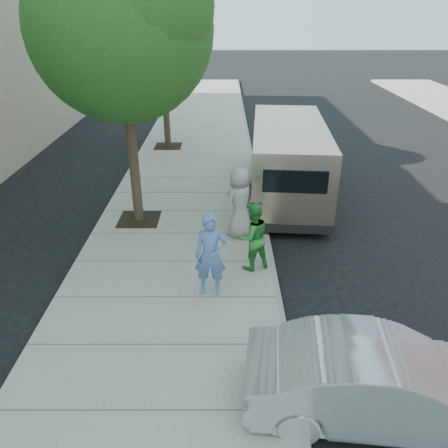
{
  "coord_description": "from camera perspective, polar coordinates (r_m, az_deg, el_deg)",
  "views": [
    {
      "loc": [
        0.23,
        -9.35,
        5.88
      ],
      "look_at": [
        0.24,
        0.18,
        1.1
      ],
      "focal_mm": 35.0,
      "sensor_mm": 36.0,
      "label": 1
    }
  ],
  "objects": [
    {
      "name": "person_green_shirt",
      "position": [
        10.32,
        3.78,
        -1.69
      ],
      "size": [
        1.0,
        0.9,
        1.69
      ],
      "primitive_type": "imported",
      "rotation": [
        0.0,
        0.0,
        3.53
      ],
      "color": "#2C8832",
      "rests_on": "sidewalk"
    },
    {
      "name": "person_striped_polo",
      "position": [
        12.78,
        4.32,
        4.38
      ],
      "size": [
        0.98,
        1.12,
        1.81
      ],
      "primitive_type": "imported",
      "rotation": [
        0.0,
        0.0,
        4.09
      ],
      "color": "gray",
      "rests_on": "sidewalk"
    },
    {
      "name": "tree_near",
      "position": [
        12.02,
        -13.18,
        24.42
      ],
      "size": [
        4.62,
        4.6,
        7.53
      ],
      "color": "black",
      "rests_on": "sidewalk"
    },
    {
      "name": "sidewalk",
      "position": [
        11.07,
        -6.45,
        -5.18
      ],
      "size": [
        5.0,
        60.0,
        0.15
      ],
      "primitive_type": "cube",
      "color": "gray",
      "rests_on": "ground"
    },
    {
      "name": "parking_meter",
      "position": [
        10.89,
        4.15,
        0.98
      ],
      "size": [
        0.29,
        0.11,
        1.42
      ],
      "rotation": [
        0.0,
        0.0,
        0.02
      ],
      "color": "gray",
      "rests_on": "sidewalk"
    },
    {
      "name": "person_gray_shirt",
      "position": [
        11.78,
        2.07,
        2.88
      ],
      "size": [
        1.13,
        1.13,
        1.98
      ],
      "primitive_type": "imported",
      "rotation": [
        0.0,
        0.0,
        3.92
      ],
      "color": "#9A9B9D",
      "rests_on": "sidewalk"
    },
    {
      "name": "van",
      "position": [
        14.75,
        8.33,
        8.34
      ],
      "size": [
        2.75,
        6.88,
        2.5
      ],
      "rotation": [
        0.0,
        0.0,
        -0.08
      ],
      "color": "#CEAF94",
      "rests_on": "ground"
    },
    {
      "name": "curb_face",
      "position": [
        11.07,
        6.25,
        -5.17
      ],
      "size": [
        0.12,
        60.0,
        0.16
      ],
      "primitive_type": "cube",
      "color": "gray",
      "rests_on": "ground"
    },
    {
      "name": "tree_far",
      "position": [
        19.54,
        -8.02,
        23.47
      ],
      "size": [
        3.92,
        3.8,
        6.49
      ],
      "color": "black",
      "rests_on": "sidewalk"
    },
    {
      "name": "person_officer",
      "position": [
        9.37,
        -1.77,
        -4.08
      ],
      "size": [
        0.7,
        0.47,
        1.9
      ],
      "primitive_type": "imported",
      "rotation": [
        0.0,
        0.0,
        -0.03
      ],
      "color": "#5676B7",
      "rests_on": "sidewalk"
    },
    {
      "name": "sedan",
      "position": [
        7.54,
        19.96,
        -18.87
      ],
      "size": [
        4.36,
        1.9,
        1.39
      ],
      "primitive_type": "imported",
      "rotation": [
        0.0,
        0.0,
        1.47
      ],
      "color": "#AAACB1",
      "rests_on": "ground"
    },
    {
      "name": "ground",
      "position": [
        11.05,
        -1.24,
        -5.54
      ],
      "size": [
        120.0,
        120.0,
        0.0
      ],
      "primitive_type": "plane",
      "color": "black",
      "rests_on": "ground"
    }
  ]
}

